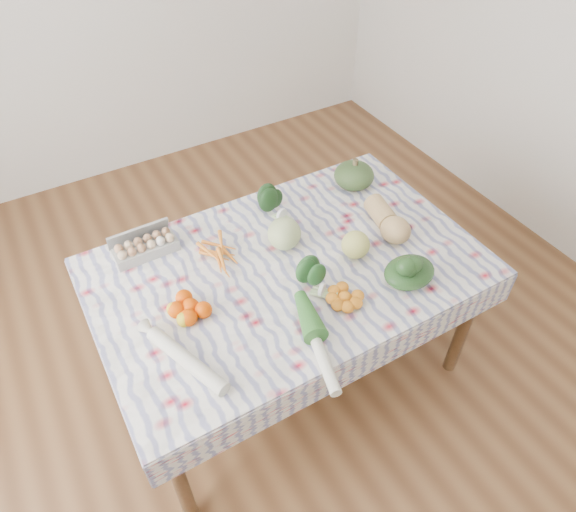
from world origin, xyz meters
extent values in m
plane|color=brown|center=(0.00, 0.00, 0.00)|extent=(4.50, 4.50, 0.00)
cube|color=brown|center=(0.00, 0.00, 0.73)|extent=(1.60, 1.00, 0.04)
cylinder|color=brown|center=(-0.74, -0.44, 0.35)|extent=(0.06, 0.06, 0.71)
cylinder|color=brown|center=(0.74, -0.44, 0.35)|extent=(0.06, 0.06, 0.71)
cylinder|color=brown|center=(-0.74, 0.44, 0.35)|extent=(0.06, 0.06, 0.71)
cylinder|color=brown|center=(0.74, 0.44, 0.35)|extent=(0.06, 0.06, 0.71)
cube|color=silver|center=(0.00, 0.00, 0.76)|extent=(1.66, 1.06, 0.01)
cube|color=#959691|center=(-0.50, 0.38, 0.80)|extent=(0.28, 0.12, 0.07)
cube|color=orange|center=(-0.25, 0.19, 0.78)|extent=(0.23, 0.21, 0.04)
ellipsoid|color=#153414|center=(0.11, 0.32, 0.83)|extent=(0.19, 0.17, 0.14)
ellipsoid|color=#365026|center=(0.58, 0.33, 0.83)|extent=(0.27, 0.27, 0.13)
sphere|color=#A3B674|center=(0.05, 0.12, 0.84)|extent=(0.19, 0.19, 0.15)
ellipsoid|color=tan|center=(0.51, -0.02, 0.83)|extent=(0.18, 0.31, 0.13)
cube|color=#E54801|center=(-0.46, -0.03, 0.80)|extent=(0.29, 0.29, 0.07)
ellipsoid|color=#1D4B1D|center=(0.01, -0.18, 0.81)|extent=(0.20, 0.20, 0.11)
cube|color=orange|center=(0.10, -0.29, 0.79)|extent=(0.23, 0.23, 0.05)
sphere|color=#C7C85D|center=(0.29, -0.09, 0.82)|extent=(0.14, 0.14, 0.12)
ellipsoid|color=#193616|center=(0.39, -0.33, 0.81)|extent=(0.27, 0.25, 0.10)
cylinder|color=beige|center=(-0.57, -0.25, 0.79)|extent=(0.19, 0.40, 0.06)
cylinder|color=silver|center=(-0.12, -0.42, 0.79)|extent=(0.16, 0.43, 0.05)
camera|label=1|loc=(-0.78, -1.35, 2.35)|focal=32.00mm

